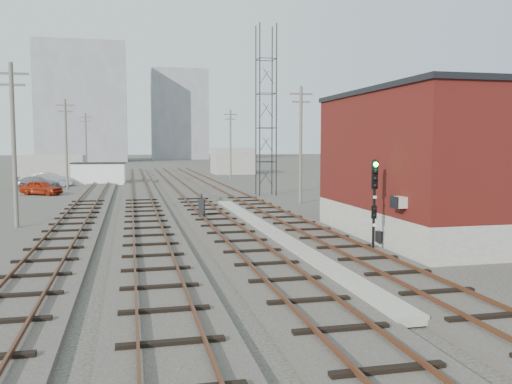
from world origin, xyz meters
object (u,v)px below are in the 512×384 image
object	(u,v)px
switch_stand	(202,208)
car_grey	(37,183)
car_silver	(51,179)
signal_mast	(374,199)
site_trailer	(99,173)
car_red	(41,188)

from	to	relation	value
switch_stand	car_grey	distance (m)	29.57
switch_stand	car_silver	size ratio (longest dim) A/B	0.32
signal_mast	car_grey	xyz separation A→B (m)	(-19.33, 37.85, -1.68)
signal_mast	site_trailer	bearing A→B (deg)	107.60
switch_stand	car_red	world-z (taller)	switch_stand
switch_stand	car_silver	xyz separation A→B (m)	(-12.61, 29.17, 0.07)
signal_mast	car_red	bearing A→B (deg)	120.20
switch_stand	site_trailer	world-z (taller)	site_trailer
site_trailer	car_red	xyz separation A→B (m)	(-4.38, -11.83, -0.60)
signal_mast	car_silver	distance (m)	44.72
car_silver	signal_mast	bearing A→B (deg)	-157.52
switch_stand	site_trailer	bearing A→B (deg)	124.13
site_trailer	car_silver	size ratio (longest dim) A/B	1.31
signal_mast	car_silver	xyz separation A→B (m)	(-18.44, 40.71, -1.54)
site_trailer	car_silver	distance (m)	5.30
car_silver	car_grey	size ratio (longest dim) A/B	1.07
signal_mast	switch_stand	distance (m)	13.03
car_grey	switch_stand	bearing A→B (deg)	-148.71
switch_stand	site_trailer	size ratio (longest dim) A/B	0.24
signal_mast	car_grey	size ratio (longest dim) A/B	0.91
car_red	car_silver	distance (m)	10.01
car_grey	signal_mast	bearing A→B (deg)	-148.81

